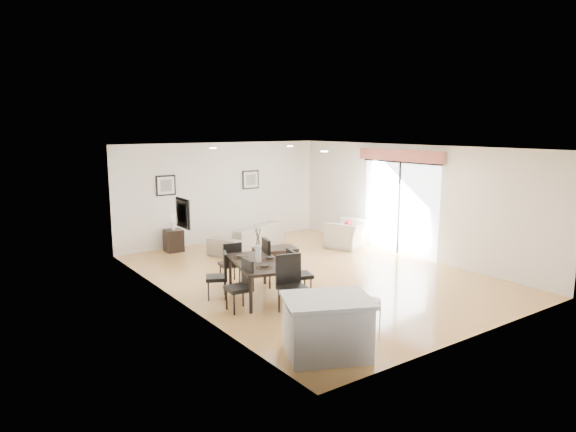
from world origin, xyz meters
TOP-DOWN VIEW (x-y plane):
  - ground at (0.00, 0.00)m, footprint 8.00×8.00m
  - wall_back at (0.00, 4.00)m, footprint 6.00×0.04m
  - wall_front at (0.00, -4.00)m, footprint 6.00×0.04m
  - wall_left at (-3.00, 0.00)m, footprint 0.04×8.00m
  - wall_right at (3.00, 0.00)m, footprint 0.04×8.00m
  - ceiling at (0.00, 0.00)m, footprint 6.00×8.00m
  - sofa at (0.07, 2.77)m, footprint 2.42×1.73m
  - armchair at (2.34, 1.45)m, footprint 1.35×1.28m
  - courtyard_plant_a at (5.43, -0.93)m, footprint 0.62×0.54m
  - courtyard_plant_b at (5.90, 1.10)m, footprint 0.47×0.47m
  - dining_table at (-1.70, -0.60)m, footprint 1.23×1.79m
  - dining_chair_wnear at (-2.28, -1.01)m, footprint 0.43×0.43m
  - dining_chair_wfar at (-2.29, -0.22)m, footprint 0.51×0.51m
  - dining_chair_enear at (-1.13, -0.98)m, footprint 0.50×0.50m
  - dining_chair_efar at (-1.13, -0.17)m, footprint 0.54×0.54m
  - dining_chair_head at (-1.68, -1.60)m, footprint 0.54×0.54m
  - dining_chair_foot at (-1.71, 0.41)m, footprint 0.44×0.44m
  - vase at (-1.70, -0.60)m, footprint 0.68×1.12m
  - coffee_table at (-0.17, 1.13)m, footprint 1.08×0.81m
  - side_table at (-1.58, 3.66)m, footprint 0.44×0.44m
  - table_lamp at (-1.58, 3.66)m, footprint 0.21×0.21m
  - cushion at (2.24, 1.35)m, footprint 0.33×0.25m
  - kitchen_island at (-2.23, -3.23)m, footprint 1.46×1.32m
  - bar_stool at (-1.41, -3.23)m, footprint 0.29×0.29m
  - framed_print_back_left at (-1.60, 3.97)m, footprint 0.52×0.04m
  - framed_print_back_right at (0.90, 3.97)m, footprint 0.52×0.04m
  - framed_print_left_wall at (-2.97, -0.20)m, footprint 0.04×0.52m
  - sliding_door at (2.96, 0.30)m, footprint 0.12×2.70m
  - courtyard at (6.16, 0.87)m, footprint 6.00×6.00m

SIDE VIEW (x-z plane):
  - ground at x=0.00m, z-range 0.00..0.00m
  - coffee_table at x=-0.17m, z-range 0.00..0.38m
  - side_table at x=-1.58m, z-range 0.00..0.56m
  - sofa at x=0.07m, z-range 0.00..0.66m
  - courtyard_plant_a at x=5.43m, z-range 0.00..0.68m
  - armchair at x=2.34m, z-range 0.00..0.70m
  - courtyard_plant_b at x=5.90m, z-range 0.00..0.74m
  - kitchen_island at x=-2.23m, z-range 0.01..0.83m
  - dining_chair_foot at x=-1.71m, z-range 0.05..0.91m
  - dining_chair_wfar at x=-2.29m, z-range 0.05..0.91m
  - dining_chair_wnear at x=-2.28m, z-range 0.05..0.94m
  - dining_chair_enear at x=-1.13m, z-range 0.05..0.96m
  - dining_chair_efar at x=-1.13m, z-range 0.06..1.02m
  - bar_stool at x=-1.41m, z-range 0.23..0.87m
  - cushion at x=2.24m, z-range 0.40..0.72m
  - dining_chair_head at x=-1.68m, z-range 0.06..1.06m
  - dining_table at x=-1.70m, z-range 0.27..0.95m
  - table_lamp at x=-1.58m, z-range 0.62..1.02m
  - courtyard at x=6.16m, z-range -0.08..1.92m
  - vase at x=-1.70m, z-range 0.64..1.28m
  - wall_back at x=0.00m, z-range 0.00..2.70m
  - wall_front at x=0.00m, z-range 0.00..2.70m
  - wall_left at x=-3.00m, z-range 0.00..2.70m
  - wall_right at x=3.00m, z-range 0.00..2.70m
  - framed_print_back_left at x=-1.60m, z-range 1.39..1.91m
  - framed_print_back_right at x=0.90m, z-range 1.39..1.91m
  - framed_print_left_wall at x=-2.97m, z-range 1.39..1.91m
  - sliding_door at x=2.96m, z-range 0.38..2.95m
  - ceiling at x=0.00m, z-range 2.69..2.71m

